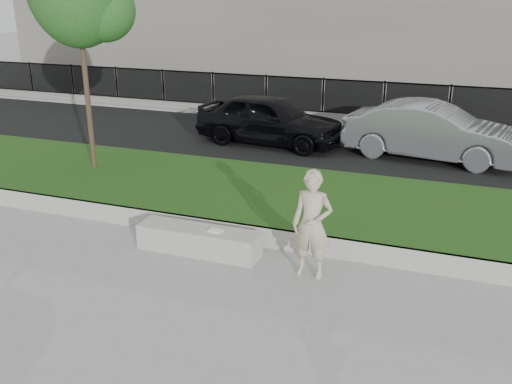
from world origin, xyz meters
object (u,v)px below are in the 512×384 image
at_px(man, 312,225).
at_px(book, 215,231).
at_px(stone_bench, 199,240).
at_px(car_dark, 270,119).
at_px(car_silver, 432,132).

distance_m(man, book, 1.90).
height_order(stone_bench, car_dark, car_dark).
bearing_deg(book, man, 1.45).
xyz_separation_m(man, car_dark, (-3.51, 7.92, -0.11)).
relative_size(stone_bench, car_silver, 0.48).
xyz_separation_m(man, car_silver, (1.34, 7.94, -0.10)).
bearing_deg(car_silver, car_dark, 98.55).
height_order(stone_bench, car_silver, car_silver).
distance_m(man, car_silver, 8.05).
bearing_deg(man, car_silver, 81.24).
xyz_separation_m(book, car_dark, (-1.67, 7.78, 0.34)).
bearing_deg(car_dark, stone_bench, -164.24).
height_order(man, book, man).
bearing_deg(book, car_silver, 73.71).
distance_m(stone_bench, book, 0.42).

